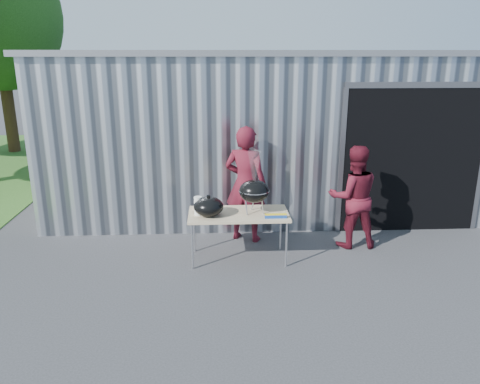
{
  "coord_description": "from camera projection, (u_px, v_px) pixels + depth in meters",
  "views": [
    {
      "loc": [
        -0.08,
        -6.01,
        3.09
      ],
      "look_at": [
        0.27,
        0.71,
        1.05
      ],
      "focal_mm": 35.0,
      "sensor_mm": 36.0,
      "label": 1
    }
  ],
  "objects": [
    {
      "name": "white_tub",
      "position": [
        202.0,
        206.0,
        7.17
      ],
      "size": [
        0.2,
        0.15,
        0.1
      ],
      "primitive_type": "cube",
      "color": "white",
      "rests_on": "folding_table"
    },
    {
      "name": "paper_towels",
      "position": [
        198.0,
        206.0,
        6.91
      ],
      "size": [
        0.12,
        0.12,
        0.28
      ],
      "primitive_type": "cylinder",
      "color": "white",
      "rests_on": "folding_table"
    },
    {
      "name": "foil_box",
      "position": [
        276.0,
        216.0,
        6.81
      ],
      "size": [
        0.32,
        0.06,
        0.06
      ],
      "color": "navy",
      "rests_on": "folding_table"
    },
    {
      "name": "grill_lid",
      "position": [
        209.0,
        207.0,
        6.87
      ],
      "size": [
        0.44,
        0.44,
        0.32
      ],
      "color": "black",
      "rests_on": "folding_table"
    },
    {
      "name": "folding_table",
      "position": [
        239.0,
        215.0,
        7.04
      ],
      "size": [
        1.5,
        0.75,
        0.75
      ],
      "color": "tan",
      "rests_on": "ground"
    },
    {
      "name": "kettle_grill",
      "position": [
        254.0,
        186.0,
        6.91
      ],
      "size": [
        0.46,
        0.46,
        0.94
      ],
      "color": "black",
      "rests_on": "folding_table"
    },
    {
      "name": "person_bystander",
      "position": [
        353.0,
        197.0,
        7.51
      ],
      "size": [
        0.82,
        0.64,
        1.68
      ],
      "primitive_type": "imported",
      "rotation": [
        0.0,
        0.0,
        3.14
      ],
      "color": "#55111E",
      "rests_on": "ground"
    },
    {
      "name": "building",
      "position": [
        259.0,
        122.0,
        10.63
      ],
      "size": [
        8.2,
        6.2,
        3.1
      ],
      "color": "silver",
      "rests_on": "ground"
    },
    {
      "name": "person_cook",
      "position": [
        246.0,
        184.0,
        7.73
      ],
      "size": [
        0.83,
        0.7,
        1.94
      ],
      "primitive_type": "imported",
      "rotation": [
        0.0,
        0.0,
        2.75
      ],
      "color": "#55111E",
      "rests_on": "ground"
    },
    {
      "name": "ground",
      "position": [
        224.0,
        277.0,
        6.65
      ],
      "size": [
        80.0,
        80.0,
        0.0
      ],
      "primitive_type": "plane",
      "color": "#323234"
    }
  ]
}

